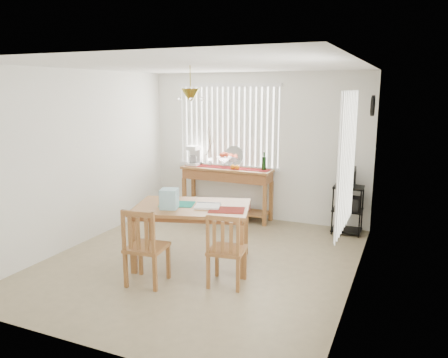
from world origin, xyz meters
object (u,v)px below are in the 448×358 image
at_px(cart_items, 349,177).
at_px(chair_left, 145,247).
at_px(chair_right, 226,250).
at_px(wire_cart, 348,205).
at_px(sideboard, 228,181).
at_px(dining_table, 192,212).

bearing_deg(cart_items, chair_left, -123.49).
xyz_separation_m(cart_items, chair_left, (-1.94, -2.93, -0.47)).
relative_size(chair_left, chair_right, 1.05).
xyz_separation_m(cart_items, chair_right, (-1.04, -2.57, -0.49)).
height_order(wire_cart, cart_items, cart_items).
distance_m(sideboard, chair_right, 2.79).
distance_m(wire_cart, cart_items, 0.46).
distance_m(wire_cart, chair_right, 2.77).
xyz_separation_m(sideboard, chair_right, (1.07, -2.57, -0.25)).
height_order(cart_items, chair_right, cart_items).
relative_size(cart_items, chair_right, 0.36).
xyz_separation_m(dining_table, chair_left, (-0.21, -0.81, -0.24)).
bearing_deg(chair_left, dining_table, 75.51).
distance_m(cart_items, chair_left, 3.54).
bearing_deg(wire_cart, dining_table, -129.35).
relative_size(cart_items, dining_table, 0.19).
xyz_separation_m(wire_cart, chair_right, (-1.04, -2.57, -0.03)).
height_order(sideboard, wire_cart, sideboard).
distance_m(sideboard, dining_table, 2.14).
relative_size(wire_cart, chair_left, 0.82).
height_order(chair_left, chair_right, chair_left).
relative_size(sideboard, chair_right, 1.82).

